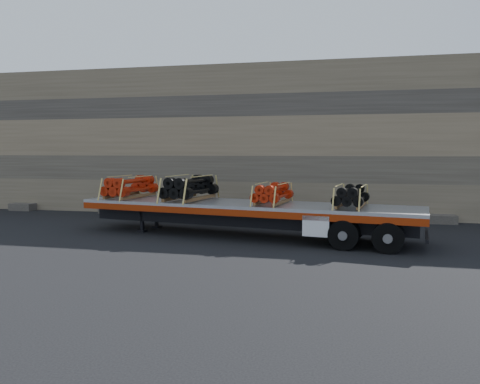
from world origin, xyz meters
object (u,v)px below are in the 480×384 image
object	(u,v)px
trailer	(244,220)
bundle_front	(130,187)
bundle_midrear	(273,194)
bundle_rear	(351,197)
bundle_midfront	(190,188)

from	to	relation	value
trailer	bundle_front	size ratio (longest dim) A/B	5.32
trailer	bundle_midrear	bearing A→B (deg)	-0.00
bundle_front	bundle_rear	size ratio (longest dim) A/B	1.19
bundle_rear	bundle_midrear	bearing A→B (deg)	180.00
bundle_front	bundle_midfront	size ratio (longest dim) A/B	0.93
trailer	bundle_midfront	xyz separation A→B (m)	(-2.13, 0.33, 1.04)
bundle_midfront	bundle_midrear	world-z (taller)	bundle_midfront
bundle_midrear	bundle_front	bearing A→B (deg)	-180.00
trailer	bundle_midfront	world-z (taller)	bundle_midfront
trailer	bundle_rear	size ratio (longest dim) A/B	6.31
bundle_front	bundle_rear	xyz separation A→B (m)	(8.33, -1.30, -0.06)
trailer	bundle_midfront	distance (m)	2.39
bundle_front	bundle_midrear	bearing A→B (deg)	0.00
bundle_front	bundle_midfront	bearing A→B (deg)	0.00
trailer	bundle_midfront	bearing A→B (deg)	-180.00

